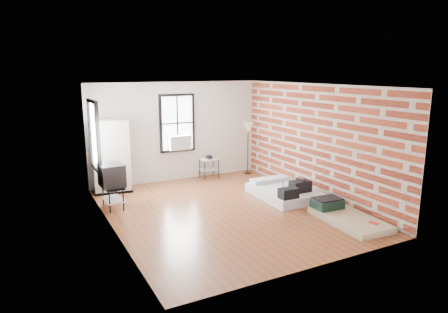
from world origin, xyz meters
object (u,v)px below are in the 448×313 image
tv_stand (112,177)px  wardrobe (111,157)px  floor_lamp (248,130)px  mattress_main (284,191)px  side_table (209,163)px  mattress_bare (344,215)px

tv_stand → wardrobe: bearing=76.1°
wardrobe → floor_lamp: bearing=6.7°
floor_lamp → mattress_main: bearing=-99.3°
side_table → floor_lamp: floor_lamp is taller
floor_lamp → tv_stand: 4.59m
tv_stand → side_table: bearing=21.6°
mattress_bare → floor_lamp: size_ratio=1.11×
mattress_bare → wardrobe: wardrobe is taller
wardrobe → floor_lamp: wardrobe is taller
tv_stand → mattress_main: bearing=-18.7°
side_table → floor_lamp: size_ratio=0.43×
mattress_bare → tv_stand: bearing=147.2°
mattress_bare → floor_lamp: 4.51m
mattress_main → tv_stand: size_ratio=1.67×
wardrobe → mattress_bare: bearing=-41.5°
side_table → mattress_bare: bearing=-76.4°
wardrobe → tv_stand: size_ratio=1.81×
tv_stand → floor_lamp: bearing=14.3°
mattress_bare → mattress_main: bearing=99.4°
wardrobe → side_table: bearing=8.1°
mattress_main → mattress_bare: (0.19, -1.87, -0.04)m
mattress_main → tv_stand: (-3.96, 1.18, 0.60)m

